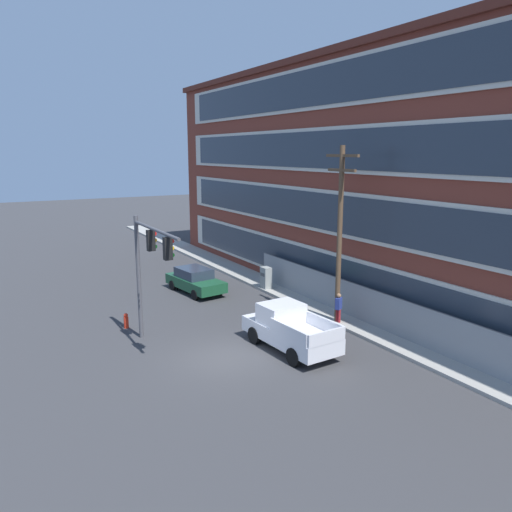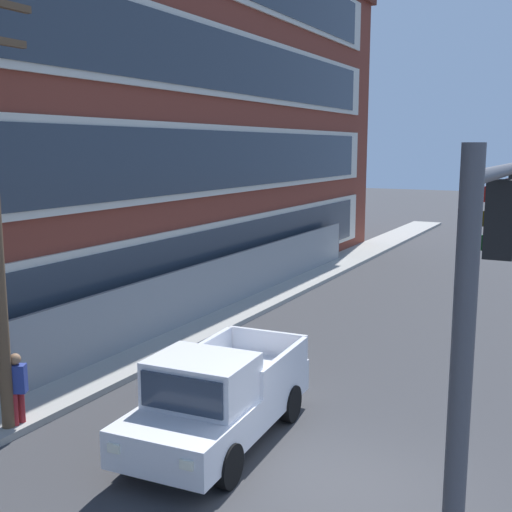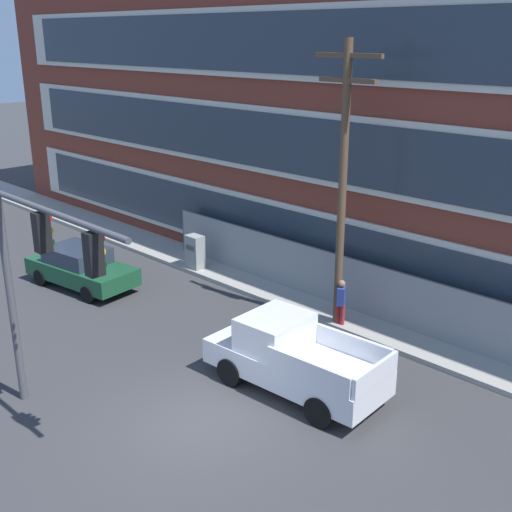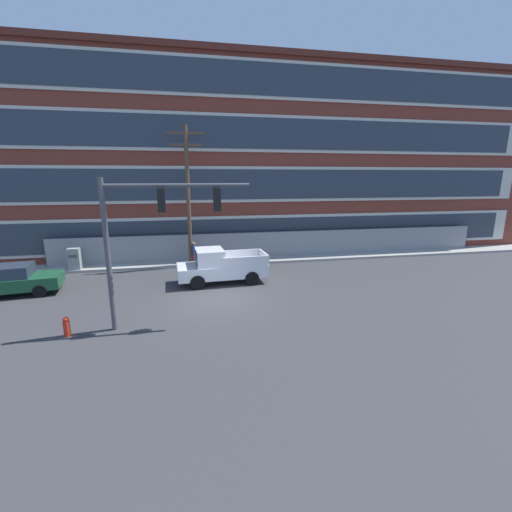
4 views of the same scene
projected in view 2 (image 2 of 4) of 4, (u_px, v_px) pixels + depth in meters
The scene contains 6 objects.
ground_plane at pixel (353, 493), 11.05m from camera, with size 160.00×160.00×0.00m, color #38383A.
sidewalk_building_side at pixel (26, 405), 14.61m from camera, with size 80.00×2.11×0.16m, color #9E9B93.
chain_link_fence at pixel (154, 309), 19.41m from camera, with size 31.93×0.06×2.02m.
traffic_signal_mast at pixel (489, 303), 6.98m from camera, with size 5.56×0.43×5.92m.
pickup_truck_white at pixel (217, 399), 12.71m from camera, with size 5.17×2.36×1.99m.
pedestrian_near_cabinet at pixel (17, 387), 13.30m from camera, with size 0.40×0.47×1.69m.
Camera 2 is at (-9.82, -3.24, 5.89)m, focal length 45.00 mm.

